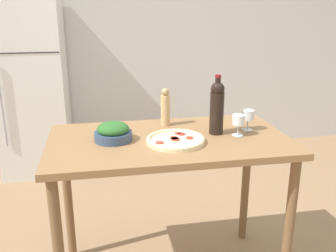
% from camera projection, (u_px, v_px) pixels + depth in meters
% --- Properties ---
extents(wall_back, '(6.40, 0.08, 2.60)m').
position_uv_depth(wall_back, '(131.00, 41.00, 4.25)').
color(wall_back, silver).
rests_on(wall_back, ground_plane).
extents(refrigerator, '(0.67, 0.72, 1.77)m').
position_uv_depth(refrigerator, '(33.00, 87.00, 3.82)').
color(refrigerator, white).
rests_on(refrigerator, ground_plane).
extents(prep_counter, '(1.38, 0.76, 0.96)m').
position_uv_depth(prep_counter, '(169.00, 158.00, 2.19)').
color(prep_counter, olive).
rests_on(prep_counter, ground_plane).
extents(wine_bottle, '(0.08, 0.08, 0.35)m').
position_uv_depth(wine_bottle, '(217.00, 107.00, 2.18)').
color(wine_bottle, black).
rests_on(wine_bottle, prep_counter).
extents(wine_glass_near, '(0.08, 0.08, 0.13)m').
position_uv_depth(wine_glass_near, '(238.00, 121.00, 2.17)').
color(wine_glass_near, silver).
rests_on(wine_glass_near, prep_counter).
extents(wine_glass_far, '(0.08, 0.08, 0.13)m').
position_uv_depth(wine_glass_far, '(248.00, 116.00, 2.27)').
color(wine_glass_far, silver).
rests_on(wine_glass_far, prep_counter).
extents(pepper_mill, '(0.06, 0.06, 0.24)m').
position_uv_depth(pepper_mill, '(165.00, 108.00, 2.35)').
color(pepper_mill, tan).
rests_on(pepper_mill, prep_counter).
extents(salad_bowl, '(0.21, 0.21, 0.11)m').
position_uv_depth(salad_bowl, '(113.00, 132.00, 2.10)').
color(salad_bowl, '#384C6B').
rests_on(salad_bowl, prep_counter).
extents(homemade_pizza, '(0.33, 0.33, 0.03)m').
position_uv_depth(homemade_pizza, '(176.00, 140.00, 2.08)').
color(homemade_pizza, beige).
rests_on(homemade_pizza, prep_counter).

